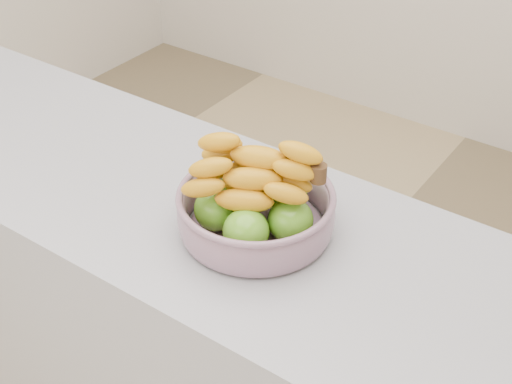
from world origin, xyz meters
TOP-DOWN VIEW (x-y plane):
  - counter at (0.00, -0.13)m, footprint 2.00×0.60m
  - fruit_bowl at (0.22, -0.13)m, footprint 0.33×0.33m

SIDE VIEW (x-z plane):
  - counter at x=0.00m, z-range 0.00..0.90m
  - fruit_bowl at x=0.22m, z-range 0.86..1.07m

